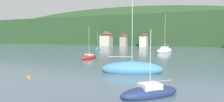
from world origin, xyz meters
TOP-DOWN VIEW (x-y plane):
  - wooded_hillside at (-20.21, 152.15)m, footprint 352.00×58.91m
  - shore_building_west at (-29.11, 112.53)m, footprint 5.48×5.47m
  - shore_building_westcentral at (-19.41, 111.53)m, footprint 3.25×3.36m
  - shore_building_central at (-9.70, 112.24)m, footprint 3.33×4.86m
  - sailboat_mid_3 at (3.51, 46.68)m, footprint 8.29×4.90m
  - sailboat_mid_5 at (-9.30, 58.56)m, footprint 1.86×5.27m
  - sailboat_far_7 at (-19.92, 84.03)m, footprint 2.20×4.66m
  - sailboat_mid_8 at (7.53, 37.75)m, footprint 4.79×4.73m
  - sailboat_far_9 at (3.54, 81.31)m, footprint 4.97×7.88m
  - mooring_buoy_near at (-6.56, 39.49)m, footprint 0.48×0.48m

SIDE VIEW (x-z plane):
  - mooring_buoy_near at x=-6.56m, z-range -0.24..0.24m
  - sailboat_far_7 at x=-19.92m, z-range -3.15..3.58m
  - sailboat_mid_5 at x=-9.30m, z-range -3.28..3.89m
  - sailboat_mid_8 at x=7.53m, z-range -2.45..3.07m
  - sailboat_mid_3 at x=3.51m, z-range -4.66..5.60m
  - sailboat_far_9 at x=3.54m, z-range -5.30..6.32m
  - shore_building_westcentral at x=-19.41m, z-range -0.09..5.99m
  - shore_building_central at x=-9.70m, z-range -0.10..6.28m
  - shore_building_west at x=-29.11m, z-range -0.10..7.58m
  - wooded_hillside at x=-20.21m, z-range -13.91..27.38m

